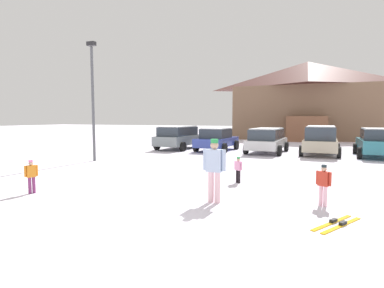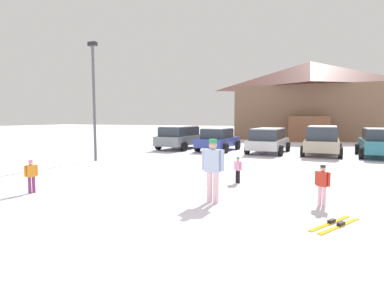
# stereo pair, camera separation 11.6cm
# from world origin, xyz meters

# --- Properties ---
(ground) EXTENTS (160.00, 160.00, 0.00)m
(ground) POSITION_xyz_m (0.00, 0.00, 0.00)
(ground) COLOR white
(ski_lodge) EXTENTS (15.40, 10.69, 8.33)m
(ski_lodge) POSITION_xyz_m (2.95, 31.05, 4.23)
(ski_lodge) COLOR brown
(ski_lodge) RESTS_ON ground
(parked_grey_wagon) EXTENTS (2.50, 4.33, 1.65)m
(parked_grey_wagon) POSITION_xyz_m (-5.48, 15.43, 0.89)
(parked_grey_wagon) COLOR gray
(parked_grey_wagon) RESTS_ON ground
(parked_blue_hatchback) EXTENTS (2.44, 4.16, 1.55)m
(parked_blue_hatchback) POSITION_xyz_m (-2.59, 15.31, 0.79)
(parked_blue_hatchback) COLOR #33439B
(parked_blue_hatchback) RESTS_ON ground
(parked_silver_wagon) EXTENTS (2.49, 4.48, 1.58)m
(parked_silver_wagon) POSITION_xyz_m (0.77, 15.24, 0.86)
(parked_silver_wagon) COLOR silver
(parked_silver_wagon) RESTS_ON ground
(parked_beige_suv) EXTENTS (2.36, 4.21, 1.75)m
(parked_beige_suv) POSITION_xyz_m (3.91, 15.24, 0.94)
(parked_beige_suv) COLOR #AEA389
(parked_beige_suv) RESTS_ON ground
(parked_teal_hatchback) EXTENTS (2.32, 4.27, 1.65)m
(parked_teal_hatchback) POSITION_xyz_m (6.88, 15.32, 0.84)
(parked_teal_hatchback) COLOR teal
(parked_teal_hatchback) RESTS_ON ground
(skier_child_in_pink_snowsuit) EXTENTS (0.30, 0.21, 0.89)m
(skier_child_in_pink_snowsuit) POSITION_xyz_m (1.02, 5.73, 0.50)
(skier_child_in_pink_snowsuit) COLOR black
(skier_child_in_pink_snowsuit) RESTS_ON ground
(skier_adult_in_blue_parka) EXTENTS (0.62, 0.26, 1.67)m
(skier_adult_in_blue_parka) POSITION_xyz_m (0.95, 3.14, 0.94)
(skier_adult_in_blue_parka) COLOR beige
(skier_adult_in_blue_parka) RESTS_ON ground
(skier_child_in_red_jacket) EXTENTS (0.35, 0.25, 1.05)m
(skier_child_in_red_jacket) POSITION_xyz_m (3.59, 3.83, 0.59)
(skier_child_in_red_jacket) COLOR #EFB6C7
(skier_child_in_red_jacket) RESTS_ON ground
(skier_child_in_orange_jacket) EXTENTS (0.24, 0.32, 0.99)m
(skier_child_in_orange_jacket) POSITION_xyz_m (-4.32, 2.12, 0.56)
(skier_child_in_orange_jacket) COLOR #793063
(skier_child_in_orange_jacket) RESTS_ON ground
(pair_of_skis) EXTENTS (1.04, 1.43, 0.08)m
(pair_of_skis) POSITION_xyz_m (3.82, 2.51, 0.02)
(pair_of_skis) COLOR gold
(pair_of_skis) RESTS_ON ground
(lamp_post) EXTENTS (0.44, 0.24, 6.03)m
(lamp_post) POSITION_xyz_m (-7.09, 8.29, 3.37)
(lamp_post) COLOR #515459
(lamp_post) RESTS_ON ground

